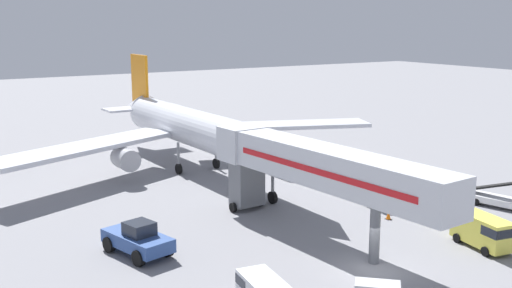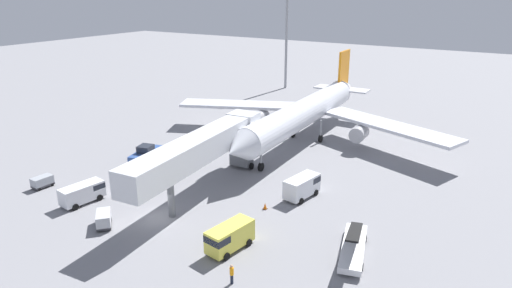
# 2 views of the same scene
# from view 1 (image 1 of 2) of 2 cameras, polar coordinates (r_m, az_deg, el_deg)

# --- Properties ---
(ground_plane) EXTENTS (300.00, 300.00, 0.00)m
(ground_plane) POSITION_cam_1_polar(r_m,az_deg,el_deg) (41.02, 10.79, -11.44)
(ground_plane) COLOR gray
(airplane_at_gate) EXTENTS (44.26, 40.78, 11.63)m
(airplane_at_gate) POSITION_cam_1_polar(r_m,az_deg,el_deg) (64.52, -5.34, 1.29)
(airplane_at_gate) COLOR silver
(airplane_at_gate) RESTS_ON ground
(jet_bridge) EXTENTS (4.97, 23.03, 7.06)m
(jet_bridge) POSITION_cam_1_polar(r_m,az_deg,el_deg) (44.96, 5.15, -2.09)
(jet_bridge) COLOR silver
(jet_bridge) RESTS_ON ground
(pushback_tug) EXTENTS (3.74, 5.86, 2.38)m
(pushback_tug) POSITION_cam_1_polar(r_m,az_deg,el_deg) (43.20, -10.92, -8.67)
(pushback_tug) COLOR #2D4C8E
(pushback_tug) RESTS_ON ground
(belt_loader_truck) EXTENTS (3.72, 7.69, 3.45)m
(belt_loader_truck) POSITION_cam_1_polar(r_m,az_deg,el_deg) (56.72, 22.27, -4.80)
(belt_loader_truck) COLOR white
(belt_loader_truck) RESTS_ON ground
(service_van_near_center) EXTENTS (2.62, 4.84, 2.31)m
(service_van_near_center) POSITION_cam_1_polar(r_m,az_deg,el_deg) (46.34, 20.39, -7.53)
(service_van_near_center) COLOR #E5DB4C
(service_van_near_center) RESTS_ON ground
(service_van_near_left) EXTENTS (2.72, 4.77, 2.36)m
(service_van_near_left) POSITION_cam_1_polar(r_m,az_deg,el_deg) (55.31, 10.44, -3.93)
(service_van_near_left) COLOR white
(service_van_near_left) RESTS_ON ground
(safety_cone_alpha) EXTENTS (0.45, 0.45, 0.69)m
(safety_cone_alpha) POSITION_cam_1_polar(r_m,az_deg,el_deg) (51.00, 12.21, -6.48)
(safety_cone_alpha) COLOR black
(safety_cone_alpha) RESTS_ON ground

